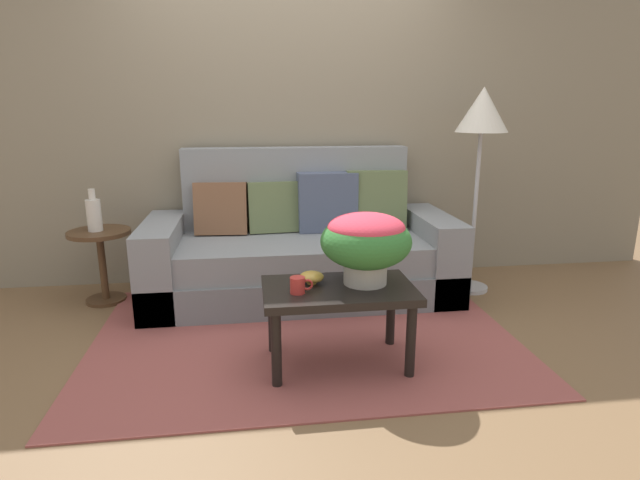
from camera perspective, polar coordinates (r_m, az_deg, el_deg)
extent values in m
plane|color=brown|center=(3.29, -1.82, -10.35)|extent=(14.00, 14.00, 0.00)
cube|color=gray|center=(4.19, -3.80, 14.29)|extent=(6.40, 0.12, 2.73)
cube|color=#994C47|center=(3.26, -1.76, -10.50)|extent=(2.56, 1.84, 0.01)
cube|color=slate|center=(3.85, -2.03, -4.53)|extent=(2.24, 0.92, 0.25)
cube|color=gray|center=(3.76, -2.03, -1.38)|extent=(1.74, 0.83, 0.20)
cube|color=gray|center=(4.08, -2.65, 4.26)|extent=(1.74, 0.17, 0.85)
cube|color=gray|center=(3.83, -17.04, -2.53)|extent=(0.25, 0.92, 0.60)
cube|color=gray|center=(4.02, 12.22, -1.42)|extent=(0.25, 0.92, 0.60)
cube|color=#4C5670|center=(3.93, 0.80, 4.24)|extent=(0.45, 0.19, 0.45)
cube|color=#607047|center=(3.93, -5.19, 3.66)|extent=(0.39, 0.20, 0.39)
cube|color=#607047|center=(4.01, 6.19, 4.42)|extent=(0.47, 0.24, 0.47)
cube|color=brown|center=(3.92, -10.93, 3.47)|extent=(0.40, 0.22, 0.40)
cylinder|color=black|center=(2.64, -4.87, -12.06)|extent=(0.05, 0.05, 0.41)
cylinder|color=black|center=(2.76, 10.05, -11.02)|extent=(0.05, 0.05, 0.41)
cylinder|color=black|center=(2.99, -5.28, -8.75)|extent=(0.05, 0.05, 0.41)
cylinder|color=black|center=(3.09, 7.87, -8.00)|extent=(0.05, 0.05, 0.41)
cube|color=black|center=(2.76, 2.09, -5.64)|extent=(0.81, 0.50, 0.04)
cylinder|color=#4C331E|center=(4.11, -22.63, -6.11)|extent=(0.28, 0.28, 0.03)
cylinder|color=#4C331E|center=(4.03, -22.98, -2.75)|extent=(0.05, 0.05, 0.48)
cylinder|color=#4C331E|center=(3.97, -23.35, 0.76)|extent=(0.43, 0.43, 0.03)
cylinder|color=#B2B2B7|center=(4.20, 16.21, -5.07)|extent=(0.28, 0.28, 0.03)
cylinder|color=#B2B2B7|center=(4.04, 16.82, 3.02)|extent=(0.03, 0.03, 1.18)
cone|color=beige|center=(3.96, 17.63, 13.65)|extent=(0.38, 0.38, 0.32)
cylinder|color=#B7B2A8|center=(2.80, 5.05, -3.42)|extent=(0.24, 0.24, 0.14)
ellipsoid|color=#337533|center=(2.75, 5.12, -0.14)|extent=(0.49, 0.49, 0.29)
ellipsoid|color=#DB384C|center=(2.73, 5.16, 1.32)|extent=(0.42, 0.42, 0.16)
cylinder|color=red|center=(2.65, -2.51, -5.03)|extent=(0.08, 0.08, 0.09)
torus|color=red|center=(2.66, -1.41, -4.99)|extent=(0.06, 0.01, 0.06)
cylinder|color=gold|center=(2.80, -0.92, -4.65)|extent=(0.05, 0.05, 0.02)
ellipsoid|color=gold|center=(2.79, -0.93, -4.11)|extent=(0.13, 0.13, 0.06)
cylinder|color=silver|center=(3.94, -23.80, 2.52)|extent=(0.10, 0.10, 0.22)
cylinder|color=silver|center=(3.91, -24.03, 4.66)|extent=(0.05, 0.05, 0.07)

